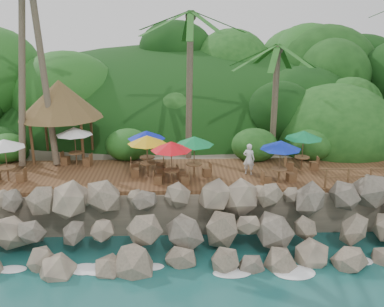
{
  "coord_description": "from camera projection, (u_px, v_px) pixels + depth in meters",
  "views": [
    {
      "loc": [
        -0.81,
        -15.98,
        10.12
      ],
      "look_at": [
        0.0,
        6.0,
        3.4
      ],
      "focal_mm": 40.8,
      "sensor_mm": 36.0,
      "label": 1
    }
  ],
  "objects": [
    {
      "name": "ground",
      "position": [
        197.0,
        273.0,
        18.26
      ],
      "size": [
        140.0,
        140.0,
        0.0
      ],
      "primitive_type": "plane",
      "color": "#19514F",
      "rests_on": "ground"
    },
    {
      "name": "land_base",
      "position": [
        187.0,
        145.0,
        33.25
      ],
      "size": [
        32.0,
        25.2,
        2.1
      ],
      "primitive_type": "cube",
      "color": "gray",
      "rests_on": "ground"
    },
    {
      "name": "jungle_hill",
      "position": [
        185.0,
        134.0,
        40.72
      ],
      "size": [
        44.8,
        28.0,
        15.4
      ],
      "primitive_type": "ellipsoid",
      "color": "#143811",
      "rests_on": "ground"
    },
    {
      "name": "seawall",
      "position": [
        195.0,
        226.0,
        19.84
      ],
      "size": [
        29.0,
        4.0,
        2.3
      ],
      "primitive_type": null,
      "color": "gray",
      "rests_on": "ground"
    },
    {
      "name": "terrace",
      "position": [
        192.0,
        175.0,
        23.35
      ],
      "size": [
        26.0,
        5.0,
        0.2
      ],
      "primitive_type": "cube",
      "color": "brown",
      "rests_on": "land_base"
    },
    {
      "name": "jungle_foliage",
      "position": [
        188.0,
        162.0,
        32.6
      ],
      "size": [
        44.0,
        16.0,
        12.0
      ],
      "primitive_type": null,
      "color": "#143811",
      "rests_on": "ground"
    },
    {
      "name": "foam_line",
      "position": [
        197.0,
        268.0,
        18.54
      ],
      "size": [
        25.2,
        0.8,
        0.06
      ],
      "color": "white",
      "rests_on": "ground"
    },
    {
      "name": "palapa",
      "position": [
        60.0,
        99.0,
        25.11
      ],
      "size": [
        4.87,
        4.87,
        4.6
      ],
      "color": "brown",
      "rests_on": "ground"
    },
    {
      "name": "dining_clusters",
      "position": [
        193.0,
        142.0,
        22.41
      ],
      "size": [
        23.2,
        5.24,
        2.21
      ],
      "color": "brown",
      "rests_on": "terrace"
    },
    {
      "name": "railing",
      "position": [
        382.0,
        175.0,
        21.22
      ],
      "size": [
        6.1,
        0.1,
        1.0
      ],
      "color": "brown",
      "rests_on": "terrace"
    },
    {
      "name": "waiter",
      "position": [
        249.0,
        159.0,
        22.91
      ],
      "size": [
        0.72,
        0.61,
        1.68
      ],
      "primitive_type": "imported",
      "rotation": [
        0.0,
        0.0,
        2.75
      ],
      "color": "white",
      "rests_on": "terrace"
    }
  ]
}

